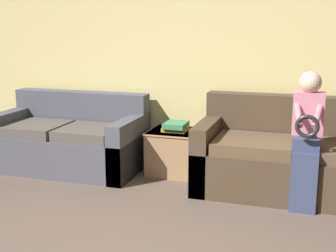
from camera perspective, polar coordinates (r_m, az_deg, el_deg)
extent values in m
cube|color=#DBCC7F|center=(5.09, 4.49, 8.89)|extent=(7.76, 0.06, 2.55)
cube|color=#473828|center=(4.61, 15.17, -5.44)|extent=(1.85, 0.89, 0.42)
cube|color=#473828|center=(4.83, 15.66, 0.80)|extent=(1.85, 0.20, 0.47)
cube|color=#473828|center=(4.67, 4.87, -3.27)|extent=(0.16, 0.89, 0.65)
cube|color=brown|center=(4.47, 10.41, -2.26)|extent=(0.72, 0.65, 0.11)
cube|color=#4C4C56|center=(5.30, -12.00, -3.01)|extent=(1.61, 0.86, 0.40)
cube|color=#4C4C56|center=(5.49, -10.52, 1.99)|extent=(1.61, 0.20, 0.42)
cube|color=#4C4C56|center=(5.66, -18.45, -1.30)|extent=(0.16, 0.86, 0.61)
cube|color=#4C4C56|center=(4.96, -4.75, -2.58)|extent=(0.16, 0.86, 0.61)
cube|color=#514C47|center=(5.32, -15.68, -0.29)|extent=(0.61, 0.62, 0.11)
cube|color=#514C47|center=(5.00, -9.48, -0.80)|extent=(0.61, 0.62, 0.11)
cube|color=#384260|center=(4.16, 16.20, -6.65)|extent=(0.22, 0.10, 0.53)
cube|color=#384260|center=(4.21, 16.52, -1.95)|extent=(0.22, 0.28, 0.11)
cube|color=#D17A8E|center=(4.23, 16.75, 1.46)|extent=(0.26, 0.14, 0.37)
sphere|color=beige|center=(4.18, 16.98, 5.12)|extent=(0.19, 0.19, 0.19)
torus|color=black|center=(3.97, 16.61, -0.04)|extent=(0.20, 0.04, 0.20)
cylinder|color=#D17A8E|center=(4.09, 15.60, 1.58)|extent=(0.10, 0.31, 0.21)
cylinder|color=#D17A8E|center=(4.09, 17.86, 1.43)|extent=(0.10, 0.31, 0.21)
cube|color=#9E7A51|center=(5.02, 1.04, -3.19)|extent=(0.56, 0.51, 0.47)
cube|color=tan|center=(4.96, 1.05, -0.67)|extent=(0.58, 0.53, 0.02)
cube|color=gold|center=(4.96, 0.93, -0.36)|extent=(0.25, 0.23, 0.04)
cube|color=#3D8451|center=(4.94, 0.96, 0.14)|extent=(0.23, 0.27, 0.05)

